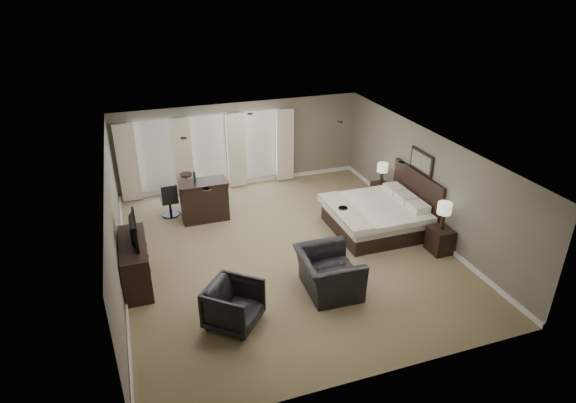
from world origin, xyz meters
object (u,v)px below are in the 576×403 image
object	(u,v)px
lamp_far	(382,174)
bar_stool_right	(213,198)
bar_counter	(204,200)
bar_stool_left	(187,186)
bed	(378,204)
armchair_near	(328,267)
nightstand_far	(380,193)
tv	(132,240)
desk_chair	(169,199)
dresser	(135,263)
armchair_far	(234,303)
lamp_near	(443,216)
nightstand_near	(440,240)

from	to	relation	value
lamp_far	bar_stool_right	world-z (taller)	lamp_far
bar_counter	bar_stool_left	distance (m)	1.52
bed	armchair_near	world-z (taller)	bed
nightstand_far	lamp_far	size ratio (longest dim) A/B	0.90
nightstand_far	bar_stool_left	xyz separation A→B (m)	(-5.27, 2.06, 0.10)
tv	desk_chair	distance (m)	3.22
nightstand_far	dresser	xyz separation A→B (m)	(-6.92, -1.89, 0.22)
bed	tv	world-z (taller)	bed
armchair_far	desk_chair	distance (m)	5.02
armchair_near	bar_stool_left	bearing A→B (deg)	23.05
bed	bar_stool_right	world-z (taller)	bed
bar_stool_right	desk_chair	xyz separation A→B (m)	(-1.20, 0.03, 0.15)
dresser	tv	distance (m)	0.57
bar_stool_right	tv	bearing A→B (deg)	-127.05
nightstand_far	lamp_far	xyz separation A→B (m)	(0.00, 0.00, 0.60)
armchair_far	tv	bearing A→B (deg)	80.32
nightstand_far	armchair_far	bearing A→B (deg)	-143.53
lamp_far	lamp_near	bearing A→B (deg)	-90.00
dresser	nightstand_near	bearing A→B (deg)	-8.32
lamp_near	lamp_far	bearing A→B (deg)	90.00
bar_stool_left	nightstand_far	bearing A→B (deg)	-21.34
armchair_near	bar_counter	xyz separation A→B (m)	(-1.87, 4.04, -0.04)
dresser	desk_chair	size ratio (longest dim) A/B	1.77
lamp_far	bar_stool_left	xyz separation A→B (m)	(-5.27, 2.06, -0.49)
lamp_near	armchair_near	bearing A→B (deg)	-169.72
dresser	nightstand_far	bearing A→B (deg)	15.26
nightstand_near	tv	bearing A→B (deg)	171.68
armchair_near	nightstand_near	bearing A→B (deg)	-77.77
nightstand_far	armchair_near	distance (m)	4.69
nightstand_near	bar_stool_left	bearing A→B (deg)	136.74
armchair_far	bed	bearing A→B (deg)	-20.75
armchair_far	bar_counter	bearing A→B (deg)	37.11
bed	bar_stool_right	bearing A→B (deg)	146.28
lamp_near	armchair_far	world-z (taller)	lamp_near
nightstand_near	bar_counter	distance (m)	6.10
nightstand_far	lamp_near	xyz separation A→B (m)	(0.00, -2.90, 0.68)
bed	armchair_far	world-z (taller)	bed
armchair_far	lamp_far	bearing A→B (deg)	-13.40
tv	bar_stool_left	xyz separation A→B (m)	(1.65, 3.95, -0.68)
lamp_near	bar_counter	size ratio (longest dim) A/B	0.53
bed	bar_counter	bearing A→B (deg)	153.81
bed	nightstand_near	world-z (taller)	bed
desk_chair	nightstand_far	bearing A→B (deg)	167.03
armchair_near	bar_stool_right	distance (m)	4.81
armchair_near	lamp_near	bearing A→B (deg)	-77.77
tv	bar_stool_left	world-z (taller)	tv
bed	nightstand_far	world-z (taller)	bed
tv	desk_chair	xyz separation A→B (m)	(1.04, 3.00, -0.58)
bar_stool_left	armchair_far	bearing A→B (deg)	-89.75
bar_stool_right	desk_chair	distance (m)	1.21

